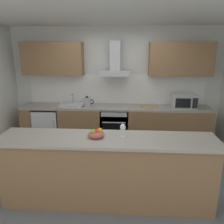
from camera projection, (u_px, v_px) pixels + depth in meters
The scene contains 16 objects.
ground at pixel (110, 178), 3.82m from camera, with size 5.68×4.48×0.02m, color slate.
ceiling at pixel (110, 11), 3.13m from camera, with size 5.68×4.48×0.02m, color white.
wall_back at pixel (116, 86), 5.21m from camera, with size 5.68×0.12×2.60m, color silver.
backsplash_tile at pixel (116, 89), 5.16m from camera, with size 3.98×0.02×0.66m, color white.
counter_back at pixel (115, 126), 5.06m from camera, with size 4.12×0.60×0.90m.
counter_island at pixel (107, 171), 3.09m from camera, with size 2.92×0.64×0.98m.
upper_cabinets at pixel (116, 59), 4.82m from camera, with size 4.06×0.32×0.70m.
oven at pixel (115, 126), 5.04m from camera, with size 0.60×0.62×0.80m.
refrigerator at pixel (49, 126), 5.14m from camera, with size 0.58×0.60×0.85m.
microwave at pixel (184, 101), 4.76m from camera, with size 0.50×0.38×0.30m.
sink at pixel (72, 105), 4.98m from camera, with size 0.50×0.40×0.26m.
kettle at pixel (87, 102), 4.90m from camera, with size 0.29×0.15×0.24m.
range_hood at pixel (115, 65), 4.81m from camera, with size 0.62×0.45×0.72m.
wine_glass at pixel (123, 128), 2.98m from camera, with size 0.08×0.08×0.18m.
fruit_bowl at pixel (96, 134), 2.98m from camera, with size 0.22×0.22×0.13m.
chopping_board at pixel (149, 107), 4.85m from camera, with size 0.34×0.22×0.02m, color tan.
Camera 1 is at (0.25, -3.38, 2.08)m, focal length 36.16 mm.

